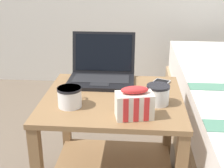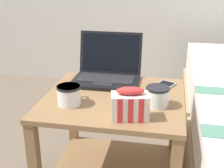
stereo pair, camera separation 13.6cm
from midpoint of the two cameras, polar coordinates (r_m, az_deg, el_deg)
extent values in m
cube|color=olive|center=(1.44, 3.05, -2.81)|extent=(0.64, 0.59, 0.02)
cube|color=olive|center=(1.85, -5.00, -6.53)|extent=(0.04, 0.04, 0.52)
cube|color=olive|center=(1.79, 13.46, -8.01)|extent=(0.04, 0.04, 0.52)
cube|color=black|center=(1.59, 1.24, 0.43)|extent=(0.34, 0.22, 0.02)
cube|color=#232326|center=(1.60, 1.34, 1.00)|extent=(0.29, 0.12, 0.00)
cube|color=#232326|center=(1.53, 0.85, -0.02)|extent=(0.09, 0.05, 0.00)
cube|color=black|center=(1.68, 2.06, 5.78)|extent=(0.34, 0.06, 0.22)
cube|color=black|center=(1.68, 2.04, 5.77)|extent=(0.30, 0.05, 0.19)
cube|color=orange|center=(1.69, 1.51, 5.33)|extent=(0.04, 0.01, 0.04)
cube|color=green|center=(1.68, 3.14, 7.54)|extent=(0.03, 0.01, 0.04)
cylinder|color=white|center=(1.35, 11.19, -2.33)|extent=(0.10, 0.10, 0.09)
cylinder|color=black|center=(1.34, 11.31, -0.83)|extent=(0.10, 0.10, 0.01)
cylinder|color=black|center=(1.34, 11.28, -1.18)|extent=(0.09, 0.09, 0.01)
torus|color=white|center=(1.39, 10.21, -1.43)|extent=(0.04, 0.07, 0.07)
cylinder|color=white|center=(1.34, -5.00, -2.12)|extent=(0.10, 0.10, 0.09)
cylinder|color=black|center=(1.33, -5.05, -0.62)|extent=(0.10, 0.10, 0.01)
cylinder|color=black|center=(1.33, -5.04, -0.97)|extent=(0.09, 0.09, 0.01)
torus|color=white|center=(1.39, -4.00, -1.22)|extent=(0.02, 0.07, 0.07)
cube|color=silver|center=(1.22, 6.48, -4.16)|extent=(0.16, 0.11, 0.10)
cube|color=red|center=(1.18, 4.79, -5.07)|extent=(0.02, 0.01, 0.10)
cube|color=red|center=(1.19, 6.73, -5.04)|extent=(0.02, 0.01, 0.10)
cube|color=red|center=(1.19, 8.65, -5.00)|extent=(0.02, 0.01, 0.10)
ellipsoid|color=red|center=(1.20, 6.61, -1.31)|extent=(0.12, 0.07, 0.03)
cube|color=#B7BABC|center=(1.56, 11.72, -0.56)|extent=(0.13, 0.18, 0.01)
cube|color=black|center=(1.56, 11.73, -0.38)|extent=(0.12, 0.16, 0.00)
camera|label=1|loc=(0.07, -87.14, 1.11)|focal=50.00mm
camera|label=2|loc=(0.07, 92.86, -1.11)|focal=50.00mm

